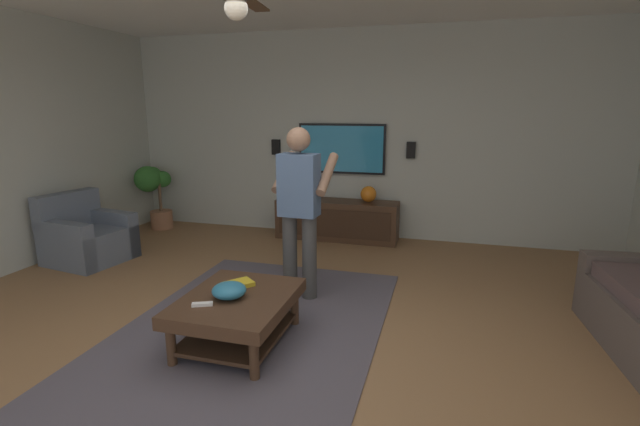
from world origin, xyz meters
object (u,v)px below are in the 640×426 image
(tv, at_px, (342,149))
(wall_speaker_left, at_px, (411,150))
(armchair, at_px, (87,238))
(person_standing, at_px, (300,203))
(media_console, at_px, (337,220))
(vase_round, at_px, (368,194))
(potted_plant_tall, at_px, (154,188))
(bowl, at_px, (229,290))
(wall_speaker_right, at_px, (276,147))
(book, at_px, (239,284))
(remote_white, at_px, (202,304))
(coffee_table, at_px, (238,308))

(tv, bearing_deg, wall_speaker_left, 90.78)
(armchair, relative_size, person_standing, 0.56)
(media_console, xyz_separation_m, vase_round, (0.03, -0.43, 0.39))
(armchair, xyz_separation_m, potted_plant_tall, (1.57, 0.15, 0.34))
(person_standing, xyz_separation_m, bowl, (-1.05, 0.22, -0.47))
(media_console, bearing_deg, wall_speaker_right, -104.37)
(wall_speaker_left, bearing_deg, armchair, 118.72)
(media_console, xyz_separation_m, person_standing, (-2.06, -0.14, 0.66))
(tv, relative_size, bowl, 4.75)
(person_standing, distance_m, vase_round, 2.13)
(wall_speaker_left, bearing_deg, tv, 90.78)
(media_console, bearing_deg, tv, -180.00)
(tv, xyz_separation_m, book, (-3.13, 0.12, -0.83))
(book, bearing_deg, wall_speaker_right, 54.65)
(armchair, bearing_deg, bowl, -19.58)
(person_standing, bearing_deg, vase_round, -5.27)
(armchair, xyz_separation_m, wall_speaker_right, (1.99, -1.68, 0.97))
(media_console, distance_m, tv, 1.00)
(media_console, bearing_deg, remote_white, -3.57)
(armchair, distance_m, bowl, 2.94)
(potted_plant_tall, bearing_deg, book, -135.03)
(coffee_table, height_order, wall_speaker_right, wall_speaker_right)
(coffee_table, xyz_separation_m, bowl, (-0.04, 0.04, 0.16))
(wall_speaker_left, bearing_deg, remote_white, 161.81)
(wall_speaker_left, relative_size, wall_speaker_right, 1.00)
(potted_plant_tall, bearing_deg, media_console, -86.55)
(armchair, relative_size, remote_white, 6.12)
(person_standing, distance_m, bowl, 1.18)
(wall_speaker_left, xyz_separation_m, wall_speaker_right, (0.00, 1.95, -0.00))
(media_console, height_order, wall_speaker_left, wall_speaker_left)
(armchair, bearing_deg, vase_round, 38.08)
(coffee_table, bearing_deg, tv, -0.74)
(media_console, distance_m, person_standing, 2.17)
(person_standing, bearing_deg, potted_plant_tall, 60.26)
(coffee_table, relative_size, book, 4.55)
(person_standing, relative_size, potted_plant_tall, 1.70)
(bowl, xyz_separation_m, book, (0.23, 0.03, -0.04))
(bowl, height_order, remote_white, bowl)
(tv, relative_size, wall_speaker_right, 5.63)
(coffee_table, bearing_deg, remote_white, 144.84)
(armchair, bearing_deg, media_console, 41.41)
(armchair, bearing_deg, wall_speaker_right, 58.18)
(potted_plant_tall, xyz_separation_m, vase_round, (0.20, -3.26, 0.04))
(bowl, distance_m, book, 0.23)
(armchair, bearing_deg, potted_plant_tall, 103.96)
(vase_round, bearing_deg, wall_speaker_left, -67.42)
(armchair, distance_m, wall_speaker_left, 4.26)
(remote_white, relative_size, wall_speaker_right, 0.68)
(wall_speaker_right, bearing_deg, media_console, -104.37)
(tv, relative_size, remote_white, 8.26)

